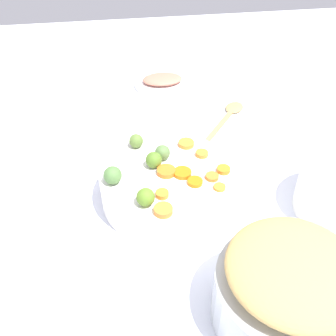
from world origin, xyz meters
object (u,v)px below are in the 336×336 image
Objects in this scene: wooden_spoon at (227,116)px; ham_plate at (167,83)px; serving_bowl_carrots at (168,185)px; metal_pot at (285,299)px.

ham_plate is at bearing 121.86° from wooden_spoon.
ham_plate is (-0.14, 0.23, 0.00)m from wooden_spoon.
serving_bowl_carrots is 0.34m from metal_pot.
serving_bowl_carrots is at bearing 114.45° from metal_pot.
wooden_spoon is at bearing -58.14° from ham_plate.
serving_bowl_carrots reaches higher than ham_plate.
wooden_spoon is 1.20× the size of ham_plate.
wooden_spoon and ham_plate have the same top height.
metal_pot reaches higher than serving_bowl_carrots.
wooden_spoon is (0.22, 0.31, -0.03)m from serving_bowl_carrots.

